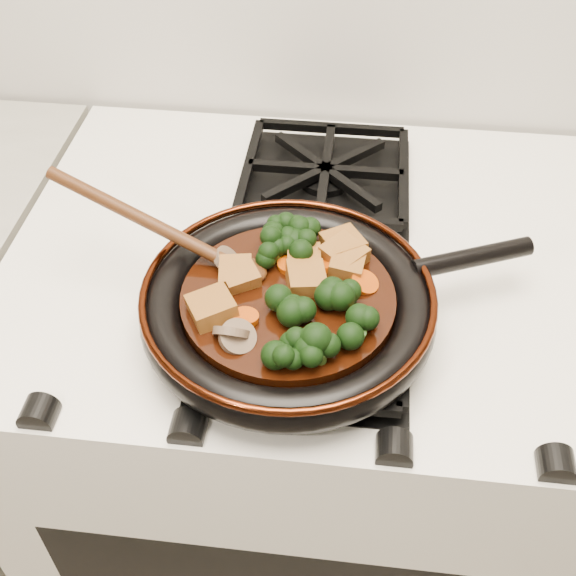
# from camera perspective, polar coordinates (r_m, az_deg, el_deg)

# --- Properties ---
(stove) EXTENTS (0.76, 0.60, 0.90)m
(stove) POSITION_cam_1_polar(r_m,az_deg,el_deg) (1.24, 1.63, -12.70)
(stove) COLOR white
(stove) RESTS_ON ground
(burner_grate_front) EXTENTS (0.23, 0.23, 0.03)m
(burner_grate_front) POSITION_cam_1_polar(r_m,az_deg,el_deg) (0.79, 1.32, -3.04)
(burner_grate_front) COLOR black
(burner_grate_front) RESTS_ON stove
(burner_grate_back) EXTENTS (0.23, 0.23, 0.03)m
(burner_grate_back) POSITION_cam_1_polar(r_m,az_deg,el_deg) (1.00, 2.96, 8.91)
(burner_grate_back) COLOR black
(burner_grate_back) RESTS_ON stove
(skillet) EXTENTS (0.42, 0.31, 0.05)m
(skillet) POSITION_cam_1_polar(r_m,az_deg,el_deg) (0.77, 0.17, -1.35)
(skillet) COLOR black
(skillet) RESTS_ON burner_grate_front
(braising_sauce) EXTENTS (0.23, 0.23, 0.02)m
(braising_sauce) POSITION_cam_1_polar(r_m,az_deg,el_deg) (0.76, 0.00, -1.12)
(braising_sauce) COLOR black
(braising_sauce) RESTS_ON skillet
(tofu_cube_0) EXTENTS (0.06, 0.06, 0.03)m
(tofu_cube_0) POSITION_cam_1_polar(r_m,az_deg,el_deg) (0.73, -6.02, -1.64)
(tofu_cube_0) COLOR brown
(tofu_cube_0) RESTS_ON braising_sauce
(tofu_cube_1) EXTENTS (0.04, 0.04, 0.03)m
(tofu_cube_1) POSITION_cam_1_polar(r_m,az_deg,el_deg) (0.78, 4.68, 1.83)
(tofu_cube_1) COLOR brown
(tofu_cube_1) RESTS_ON braising_sauce
(tofu_cube_2) EXTENTS (0.04, 0.04, 0.02)m
(tofu_cube_2) POSITION_cam_1_polar(r_m,az_deg,el_deg) (0.79, 1.24, 2.31)
(tofu_cube_2) COLOR brown
(tofu_cube_2) RESTS_ON braising_sauce
(tofu_cube_3) EXTENTS (0.06, 0.06, 0.03)m
(tofu_cube_3) POSITION_cam_1_polar(r_m,az_deg,el_deg) (0.79, 4.46, 2.61)
(tofu_cube_3) COLOR brown
(tofu_cube_3) RESTS_ON braising_sauce
(tofu_cube_4) EXTENTS (0.06, 0.06, 0.03)m
(tofu_cube_4) POSITION_cam_1_polar(r_m,az_deg,el_deg) (0.80, 4.39, 3.37)
(tofu_cube_4) COLOR brown
(tofu_cube_4) RESTS_ON braising_sauce
(tofu_cube_5) EXTENTS (0.05, 0.05, 0.03)m
(tofu_cube_5) POSITION_cam_1_polar(r_m,az_deg,el_deg) (0.76, 1.44, 0.66)
(tofu_cube_5) COLOR brown
(tofu_cube_5) RESTS_ON braising_sauce
(tofu_cube_6) EXTENTS (0.05, 0.05, 0.02)m
(tofu_cube_6) POSITION_cam_1_polar(r_m,az_deg,el_deg) (0.77, -3.79, 0.84)
(tofu_cube_6) COLOR brown
(tofu_cube_6) RESTS_ON braising_sauce
(tofu_cube_7) EXTENTS (0.04, 0.04, 0.03)m
(tofu_cube_7) POSITION_cam_1_polar(r_m,az_deg,el_deg) (0.77, -4.14, 1.14)
(tofu_cube_7) COLOR brown
(tofu_cube_7) RESTS_ON braising_sauce
(broccoli_floret_0) EXTENTS (0.09, 0.08, 0.07)m
(broccoli_floret_0) POSITION_cam_1_polar(r_m,az_deg,el_deg) (0.82, 1.18, 4.51)
(broccoli_floret_0) COLOR black
(broccoli_floret_0) RESTS_ON braising_sauce
(broccoli_floret_1) EXTENTS (0.08, 0.08, 0.07)m
(broccoli_floret_1) POSITION_cam_1_polar(r_m,az_deg,el_deg) (0.73, 0.17, -1.55)
(broccoli_floret_1) COLOR black
(broccoli_floret_1) RESTS_ON braising_sauce
(broccoli_floret_2) EXTENTS (0.08, 0.08, 0.06)m
(broccoli_floret_2) POSITION_cam_1_polar(r_m,az_deg,el_deg) (0.74, 4.27, -0.55)
(broccoli_floret_2) COLOR black
(broccoli_floret_2) RESTS_ON braising_sauce
(broccoli_floret_3) EXTENTS (0.08, 0.08, 0.06)m
(broccoli_floret_3) POSITION_cam_1_polar(r_m,az_deg,el_deg) (0.81, -1.20, 4.34)
(broccoli_floret_3) COLOR black
(broccoli_floret_3) RESTS_ON braising_sauce
(broccoli_floret_4) EXTENTS (0.07, 0.07, 0.07)m
(broccoli_floret_4) POSITION_cam_1_polar(r_m,az_deg,el_deg) (0.79, -0.97, 2.83)
(broccoli_floret_4) COLOR black
(broccoli_floret_4) RESTS_ON braising_sauce
(broccoli_floret_5) EXTENTS (0.07, 0.07, 0.06)m
(broccoli_floret_5) POSITION_cam_1_polar(r_m,az_deg,el_deg) (0.71, 5.64, -3.52)
(broccoli_floret_5) COLOR black
(broccoli_floret_5) RESTS_ON braising_sauce
(broccoli_floret_6) EXTENTS (0.09, 0.09, 0.06)m
(broccoli_floret_6) POSITION_cam_1_polar(r_m,az_deg,el_deg) (0.79, 0.56, 3.17)
(broccoli_floret_6) COLOR black
(broccoli_floret_6) RESTS_ON braising_sauce
(broccoli_floret_7) EXTENTS (0.09, 0.09, 0.07)m
(broccoli_floret_7) POSITION_cam_1_polar(r_m,az_deg,el_deg) (0.69, -0.27, -5.36)
(broccoli_floret_7) COLOR black
(broccoli_floret_7) RESTS_ON braising_sauce
(broccoli_floret_8) EXTENTS (0.08, 0.09, 0.07)m
(broccoli_floret_8) POSITION_cam_1_polar(r_m,az_deg,el_deg) (0.69, 2.62, -5.13)
(broccoli_floret_8) COLOR black
(broccoli_floret_8) RESTS_ON braising_sauce
(carrot_coin_0) EXTENTS (0.03, 0.03, 0.02)m
(carrot_coin_0) POSITION_cam_1_polar(r_m,az_deg,el_deg) (0.77, 6.05, 0.40)
(carrot_coin_0) COLOR #B53D05
(carrot_coin_0) RESTS_ON braising_sauce
(carrot_coin_1) EXTENTS (0.03, 0.03, 0.02)m
(carrot_coin_1) POSITION_cam_1_polar(r_m,az_deg,el_deg) (0.78, 2.74, 1.74)
(carrot_coin_1) COLOR #B53D05
(carrot_coin_1) RESTS_ON braising_sauce
(carrot_coin_2) EXTENTS (0.03, 0.03, 0.01)m
(carrot_coin_2) POSITION_cam_1_polar(r_m,az_deg,el_deg) (0.73, 6.04, -2.47)
(carrot_coin_2) COLOR #B53D05
(carrot_coin_2) RESTS_ON braising_sauce
(carrot_coin_3) EXTENTS (0.03, 0.03, 0.01)m
(carrot_coin_3) POSITION_cam_1_polar(r_m,az_deg,el_deg) (0.73, -3.38, -2.33)
(carrot_coin_3) COLOR #B53D05
(carrot_coin_3) RESTS_ON braising_sauce
(carrot_coin_4) EXTENTS (0.03, 0.03, 0.01)m
(carrot_coin_4) POSITION_cam_1_polar(r_m,az_deg,el_deg) (0.78, 0.31, 1.93)
(carrot_coin_4) COLOR #B53D05
(carrot_coin_4) RESTS_ON braising_sauce
(mushroom_slice_0) EXTENTS (0.05, 0.05, 0.03)m
(mushroom_slice_0) POSITION_cam_1_polar(r_m,az_deg,el_deg) (0.71, -4.01, -3.88)
(mushroom_slice_0) COLOR brown
(mushroom_slice_0) RESTS_ON braising_sauce
(mushroom_slice_1) EXTENTS (0.03, 0.04, 0.03)m
(mushroom_slice_1) POSITION_cam_1_polar(r_m,az_deg,el_deg) (0.79, -4.83, 2.18)
(mushroom_slice_1) COLOR brown
(mushroom_slice_1) RESTS_ON braising_sauce
(mushroom_slice_2) EXTENTS (0.04, 0.03, 0.03)m
(mushroom_slice_2) POSITION_cam_1_polar(r_m,az_deg,el_deg) (0.71, -4.51, -3.54)
(mushroom_slice_2) COLOR brown
(mushroom_slice_2) RESTS_ON braising_sauce
(mushroom_slice_3) EXTENTS (0.05, 0.04, 0.02)m
(mushroom_slice_3) POSITION_cam_1_polar(r_m,az_deg,el_deg) (0.74, -6.13, -1.08)
(mushroom_slice_3) COLOR brown
(mushroom_slice_3) RESTS_ON braising_sauce
(mushroom_slice_4) EXTENTS (0.03, 0.03, 0.03)m
(mushroom_slice_4) POSITION_cam_1_polar(r_m,az_deg,el_deg) (0.70, 0.46, -4.92)
(mushroom_slice_4) COLOR brown
(mushroom_slice_4) RESTS_ON braising_sauce
(wooden_spoon) EXTENTS (0.15, 0.07, 0.24)m
(wooden_spoon) POSITION_cam_1_polar(r_m,az_deg,el_deg) (0.79, -8.06, 3.68)
(wooden_spoon) COLOR #43220E
(wooden_spoon) RESTS_ON braising_sauce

